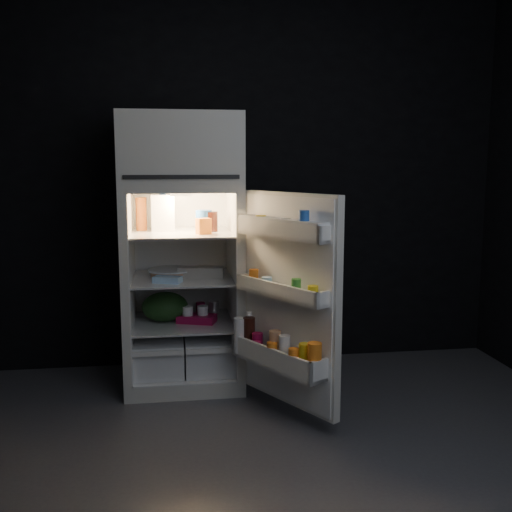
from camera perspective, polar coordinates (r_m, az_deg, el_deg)
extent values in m
cube|color=#4C4C51|center=(3.04, 0.87, -20.04)|extent=(4.00, 3.40, 0.00)
cube|color=black|center=(4.35, -2.72, 7.24)|extent=(4.00, 0.00, 2.70)
cube|color=black|center=(1.03, 16.37, 1.80)|extent=(4.00, 0.00, 2.70)
cube|color=silver|center=(4.18, -6.84, -11.09)|extent=(0.76, 0.70, 0.10)
cube|color=silver|center=(4.01, -12.09, -2.43)|extent=(0.05, 0.70, 1.20)
cube|color=silver|center=(4.03, -1.96, -2.19)|extent=(0.05, 0.70, 1.20)
cube|color=white|center=(4.33, -7.12, -1.49)|extent=(0.66, 0.05, 1.20)
cube|color=silver|center=(3.93, -7.19, 6.72)|extent=(0.76, 0.70, 0.06)
cube|color=silver|center=(3.93, -7.26, 10.22)|extent=(0.76, 0.70, 0.42)
cube|color=black|center=(3.58, -7.08, 7.48)|extent=(0.68, 0.01, 0.02)
cube|color=white|center=(3.99, -11.70, -2.49)|extent=(0.01, 0.65, 1.20)
cube|color=white|center=(4.00, -2.33, -2.27)|extent=(0.01, 0.65, 1.20)
cube|color=white|center=(3.91, -7.17, 6.21)|extent=(0.66, 0.65, 0.01)
cube|color=white|center=(4.14, -6.85, -10.51)|extent=(0.66, 0.65, 0.01)
cube|color=white|center=(3.93, -7.09, 2.19)|extent=(0.65, 0.63, 0.01)
cube|color=white|center=(3.98, -7.01, -2.11)|extent=(0.65, 0.63, 0.01)
cube|color=white|center=(4.05, -6.93, -6.28)|extent=(0.65, 0.63, 0.01)
cube|color=white|center=(4.12, -9.21, -8.95)|extent=(0.32, 0.59, 0.22)
cube|color=white|center=(4.13, -4.57, -8.83)|extent=(0.32, 0.59, 0.22)
cube|color=white|center=(3.78, -9.30, -9.14)|extent=(0.32, 0.02, 0.03)
cube|color=white|center=(3.79, -4.25, -9.01)|extent=(0.32, 0.02, 0.03)
cube|color=#FFE5B2|center=(3.86, -7.15, 5.87)|extent=(0.14, 0.14, 0.02)
cube|color=silver|center=(3.42, 3.28, -4.19)|extent=(0.43, 0.68, 1.22)
cube|color=white|center=(3.41, 2.93, -4.25)|extent=(0.37, 0.62, 1.18)
cube|color=white|center=(3.31, 2.44, 1.89)|extent=(0.42, 0.63, 0.02)
cube|color=white|center=(3.29, 1.98, 2.50)|extent=(0.36, 0.60, 0.10)
cube|color=white|center=(3.07, 6.50, 2.00)|extent=(0.09, 0.06, 0.10)
cube|color=white|center=(3.56, -1.06, 2.99)|extent=(0.09, 0.06, 0.10)
cube|color=white|center=(3.37, 2.34, -3.79)|extent=(0.43, 0.64, 0.02)
cube|color=white|center=(3.33, 1.82, -3.31)|extent=(0.36, 0.60, 0.09)
cube|color=white|center=(3.12, 6.33, -4.19)|extent=(0.10, 0.07, 0.09)
cube|color=white|center=(3.61, -1.11, -2.37)|extent=(0.10, 0.07, 0.09)
cube|color=white|center=(3.47, 2.04, -10.38)|extent=(0.46, 0.66, 0.02)
cube|color=white|center=(3.41, 1.27, -9.74)|extent=(0.36, 0.60, 0.13)
cube|color=white|center=(3.22, 5.96, -10.93)|extent=(0.13, 0.09, 0.13)
cube|color=white|center=(3.69, -1.34, -8.28)|extent=(0.13, 0.09, 0.13)
cube|color=white|center=(3.30, 2.45, 3.47)|extent=(0.41, 0.61, 0.02)
cylinder|color=#1D4CA0|center=(3.17, 4.59, 3.05)|extent=(0.08, 0.08, 0.14)
cylinder|color=silver|center=(3.28, 2.91, 2.77)|extent=(0.08, 0.08, 0.09)
cylinder|color=yellow|center=(3.44, 0.47, 3.11)|extent=(0.08, 0.08, 0.09)
cylinder|color=yellow|center=(3.17, 5.44, -3.62)|extent=(0.08, 0.08, 0.09)
cylinder|color=#338C33|center=(3.26, 3.85, -3.09)|extent=(0.07, 0.07, 0.11)
cylinder|color=#9AC7EF|center=(3.45, 1.03, -2.65)|extent=(0.08, 0.08, 0.08)
cylinder|color=orange|center=(3.53, -0.22, -2.13)|extent=(0.08, 0.08, 0.11)
cylinder|color=orange|center=(3.22, 5.59, -9.90)|extent=(0.10, 0.10, 0.20)
cylinder|color=yellow|center=(3.28, 4.60, -9.75)|extent=(0.08, 0.08, 0.17)
cylinder|color=white|center=(3.39, 2.72, -9.04)|extent=(0.09, 0.09, 0.18)
cylinder|color=tan|center=(3.45, 1.83, -8.65)|extent=(0.09, 0.09, 0.19)
cylinder|color=#9A0D3C|center=(3.57, 0.14, -8.44)|extent=(0.09, 0.09, 0.14)
cylinder|color=black|center=(3.62, -0.66, -7.55)|extent=(0.10, 0.10, 0.22)
cylinder|color=orange|center=(3.29, 3.59, -9.98)|extent=(0.08, 0.08, 0.14)
cylinder|color=orange|center=(3.42, 1.53, -9.30)|extent=(0.08, 0.08, 0.13)
cylinder|color=#9A0D3C|center=(3.52, 0.04, -8.97)|extent=(0.08, 0.08, 0.11)
cylinder|color=white|center=(3.63, -1.56, -7.56)|extent=(0.10, 0.10, 0.21)
cylinder|color=white|center=(3.59, -0.66, -5.51)|extent=(0.05, 0.05, 0.02)
cube|color=white|center=(4.01, -8.85, 4.09)|extent=(0.15, 0.15, 0.24)
cylinder|color=#1D4CA0|center=(3.95, -4.99, 3.36)|extent=(0.13, 0.13, 0.14)
cylinder|color=black|center=(3.95, -4.41, 3.30)|extent=(0.11, 0.11, 0.13)
cylinder|color=#CF6321|center=(4.06, -10.87, 3.95)|extent=(0.10, 0.10, 0.22)
cube|color=orange|center=(3.80, -5.02, 2.85)|extent=(0.10, 0.09, 0.10)
cube|color=#9B978D|center=(3.95, -5.27, -1.55)|extent=(0.31, 0.16, 0.07)
cylinder|color=tan|center=(4.02, -8.11, -1.65)|extent=(0.32, 0.32, 0.04)
cube|color=#9AC7EF|center=(3.80, -8.43, -2.24)|extent=(0.19, 0.14, 0.04)
cube|color=beige|center=(4.10, -4.96, -1.31)|extent=(0.13, 0.13, 0.05)
ellipsoid|color=#193815|center=(4.05, -8.67, -4.79)|extent=(0.35, 0.32, 0.20)
cube|color=#9A0D3C|center=(4.00, -5.66, -5.96)|extent=(0.28, 0.21, 0.05)
cylinder|color=#9A0D3C|center=(4.18, -5.30, -5.03)|extent=(0.07, 0.07, 0.09)
cylinder|color=white|center=(4.21, -4.02, -4.91)|extent=(0.10, 0.10, 0.09)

